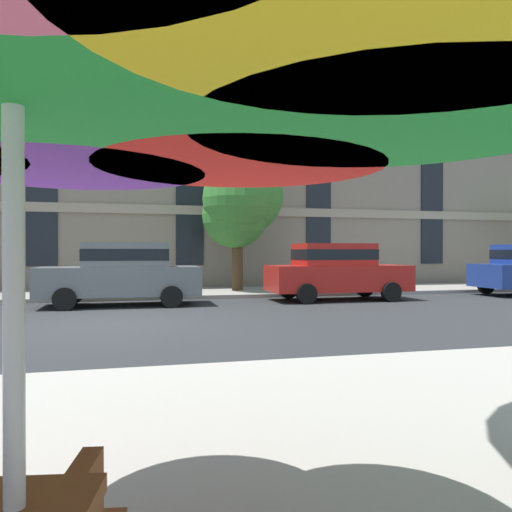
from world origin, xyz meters
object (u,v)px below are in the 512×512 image
street_tree_middle (239,201)px  sedan_red (336,270)px  sedan_gray (122,272)px  patio_umbrella (13,33)px

street_tree_middle → sedan_red: bearing=-52.6°
sedan_red → street_tree_middle: street_tree_middle is taller
sedan_gray → patio_umbrella: 12.75m
patio_umbrella → sedan_gray: bearing=90.1°
sedan_gray → sedan_red: size_ratio=1.00×
street_tree_middle → patio_umbrella: (-4.03, -15.92, -1.26)m
sedan_gray → street_tree_middle: (4.05, 3.22, 2.44)m
street_tree_middle → patio_umbrella: 16.47m
sedan_red → patio_umbrella: (-6.49, -12.70, 1.18)m
sedan_gray → sedan_red: same height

